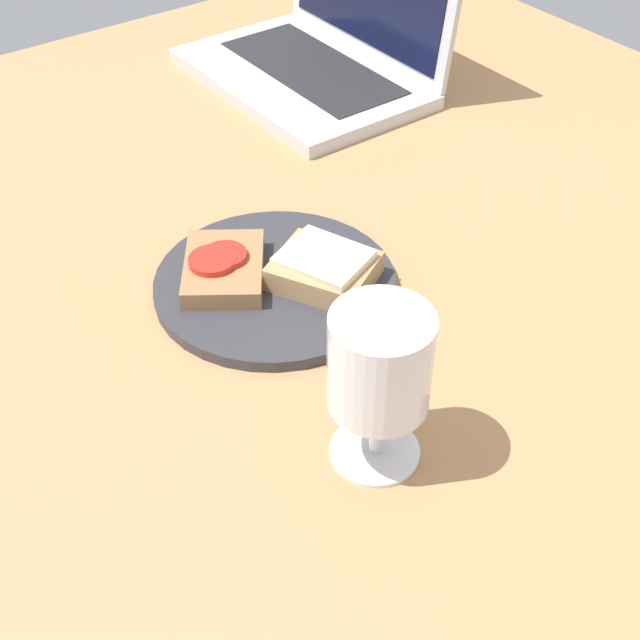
# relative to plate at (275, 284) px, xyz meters

# --- Properties ---
(wooden_table) EXTENTS (1.40, 1.40, 0.03)m
(wooden_table) POSITION_rel_plate_xyz_m (0.03, 0.02, -0.02)
(wooden_table) COLOR #B27F51
(wooden_table) RESTS_ON ground
(plate) EXTENTS (0.23, 0.23, 0.01)m
(plate) POSITION_rel_plate_xyz_m (0.00, 0.00, 0.00)
(plate) COLOR #333338
(plate) RESTS_ON wooden_table
(sandwich_with_tomato) EXTENTS (0.13, 0.12, 0.03)m
(sandwich_with_tomato) POSITION_rel_plate_xyz_m (-0.03, -0.04, 0.02)
(sandwich_with_tomato) COLOR #937047
(sandwich_with_tomato) RESTS_ON plate
(sandwich_with_cheese) EXTENTS (0.12, 0.11, 0.03)m
(sandwich_with_cheese) POSITION_rel_plate_xyz_m (0.03, 0.04, 0.02)
(sandwich_with_cheese) COLOR #A88456
(sandwich_with_cheese) RESTS_ON plate
(wine_glass) EXTENTS (0.08, 0.08, 0.14)m
(wine_glass) POSITION_rel_plate_xyz_m (0.22, -0.05, 0.09)
(wine_glass) COLOR white
(wine_glass) RESTS_ON wooden_table
(laptop) EXTENTS (0.33, 0.24, 0.23)m
(laptop) POSITION_rel_plate_xyz_m (-0.34, 0.31, 0.04)
(laptop) COLOR silver
(laptop) RESTS_ON wooden_table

